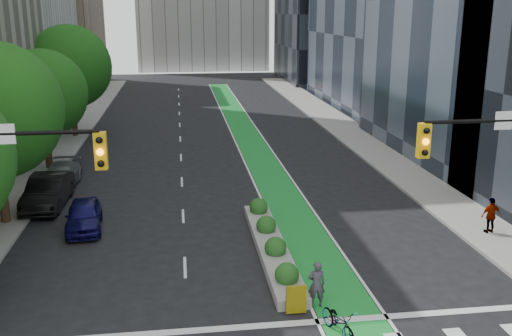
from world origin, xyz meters
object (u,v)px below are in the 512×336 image
object	(u,v)px
parked_car_left_mid	(48,191)
parked_car_left_far	(61,176)
median_planter	(271,244)
cyclist	(316,284)
bicycle	(338,321)
pedestrian_far	(491,215)
parked_car_left_near	(84,216)

from	to	relation	value
parked_car_left_mid	parked_car_left_far	bearing A→B (deg)	92.01
median_planter	cyclist	bearing A→B (deg)	-80.54
cyclist	median_planter	bearing A→B (deg)	-75.74
median_planter	bicycle	xyz separation A→B (m)	(1.06, -6.72, 0.13)
parked_car_left_far	pedestrian_far	world-z (taller)	pedestrian_far
cyclist	parked_car_left_near	xyz separation A→B (m)	(-9.13, 8.62, -0.17)
median_planter	parked_car_left_mid	world-z (taller)	parked_car_left_mid
bicycle	parked_car_left_near	bearing A→B (deg)	116.41
parked_car_left_near	parked_car_left_mid	size ratio (longest dim) A/B	0.78
pedestrian_far	parked_car_left_far	bearing A→B (deg)	-30.84
bicycle	cyclist	world-z (taller)	cyclist
median_planter	parked_car_left_near	world-z (taller)	parked_car_left_near
cyclist	bicycle	bearing A→B (deg)	102.55
parked_car_left_far	parked_car_left_mid	bearing A→B (deg)	-88.85
bicycle	parked_car_left_far	distance (m)	21.11
parked_car_left_mid	bicycle	bearing A→B (deg)	-48.26
median_planter	parked_car_left_mid	distance (m)	13.04
bicycle	parked_car_left_near	distance (m)	14.12
parked_car_left_mid	pedestrian_far	size ratio (longest dim) A/B	3.04
median_planter	cyclist	world-z (taller)	cyclist
median_planter	parked_car_left_mid	size ratio (longest dim) A/B	2.02
parked_car_left_mid	pedestrian_far	world-z (taller)	pedestrian_far
parked_car_left_mid	pedestrian_far	xyz separation A→B (m)	(20.93, -6.96, 0.15)
parked_car_left_near	pedestrian_far	size ratio (longest dim) A/B	2.38
median_planter	bicycle	world-z (taller)	median_planter
median_planter	cyclist	size ratio (longest dim) A/B	6.07
parked_car_left_mid	pedestrian_far	distance (m)	22.06
median_planter	bicycle	distance (m)	6.80
parked_car_left_near	parked_car_left_far	xyz separation A→B (m)	(-2.37, 7.00, 0.00)
parked_car_left_near	parked_car_left_far	size ratio (longest dim) A/B	0.85
median_planter	parked_car_left_near	xyz separation A→B (m)	(-8.33, 3.82, 0.31)
median_planter	cyclist	distance (m)	4.89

